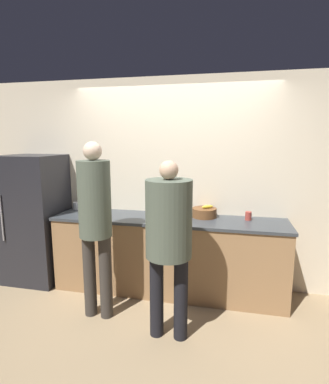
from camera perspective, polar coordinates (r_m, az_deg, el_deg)
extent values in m
plane|color=#9E8460|center=(3.62, -0.53, -20.69)|extent=(14.00, 14.00, 0.00)
cube|color=beige|center=(3.81, 1.72, 1.72)|extent=(5.20, 0.06, 2.60)
cube|color=#9E754C|center=(3.74, 0.74, -12.05)|extent=(2.75, 0.62, 0.89)
cube|color=#383D42|center=(3.59, 0.75, -5.20)|extent=(2.78, 0.65, 0.03)
cube|color=#232328|center=(4.29, -23.34, -4.61)|extent=(0.70, 0.66, 1.65)
cylinder|color=#99999E|center=(4.14, -28.59, -4.35)|extent=(0.02, 0.02, 0.58)
cylinder|color=#38332D|center=(3.35, -14.06, -15.16)|extent=(0.13, 0.13, 0.88)
cylinder|color=#38332D|center=(3.28, -11.13, -15.62)|extent=(0.13, 0.13, 0.88)
cylinder|color=#515B4C|center=(3.06, -13.19, -1.31)|extent=(0.33, 0.33, 0.77)
sphere|color=beige|center=(3.01, -13.55, 7.61)|extent=(0.18, 0.18, 0.18)
cylinder|color=black|center=(2.98, -1.51, -19.09)|extent=(0.13, 0.13, 0.80)
cylinder|color=black|center=(2.94, 3.11, -19.54)|extent=(0.13, 0.13, 0.80)
cylinder|color=#515B4C|center=(2.67, 0.82, -5.11)|extent=(0.42, 0.42, 0.70)
sphere|color=#DBAD89|center=(2.59, 0.85, 4.21)|extent=(0.17, 0.17, 0.17)
cylinder|color=brown|center=(3.64, 7.59, -3.92)|extent=(0.29, 0.29, 0.11)
ellipsoid|color=yellow|center=(3.62, 8.20, -2.79)|extent=(0.15, 0.12, 0.04)
cylinder|color=#3D424C|center=(4.12, -13.79, -2.38)|extent=(0.09, 0.09, 0.12)
cylinder|color=#99754C|center=(4.10, -13.98, -0.86)|extent=(0.01, 0.05, 0.24)
cylinder|color=#99754C|center=(4.10, -13.72, -0.86)|extent=(0.03, 0.05, 0.25)
cylinder|color=#99754C|center=(4.09, -13.91, -0.89)|extent=(0.05, 0.01, 0.24)
cylinder|color=#236033|center=(3.39, -2.40, -4.63)|extent=(0.06, 0.06, 0.14)
cylinder|color=#236033|center=(3.36, -2.42, -3.13)|extent=(0.03, 0.03, 0.04)
cylinder|color=black|center=(3.36, -2.42, -2.63)|extent=(0.03, 0.03, 0.02)
cylinder|color=white|center=(4.17, -16.43, -2.54)|extent=(0.09, 0.09, 0.10)
cylinder|color=#A33D33|center=(3.61, 15.68, -4.41)|extent=(0.07, 0.07, 0.10)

